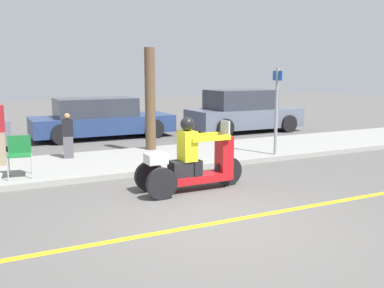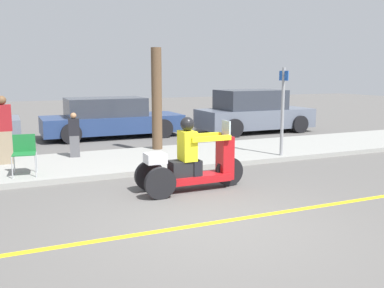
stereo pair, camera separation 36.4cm
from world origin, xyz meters
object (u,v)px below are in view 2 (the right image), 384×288
Objects in this scene: parked_car_lot_far at (110,118)px; tree_trunk at (157,99)px; motorcycle_trike at (192,164)px; spectator_with_child at (74,136)px; folding_chair_set_back at (24,150)px; spectator_far_back at (4,131)px; street_sign at (283,108)px; parked_car_lot_right at (253,112)px.

tree_trunk is (0.50, -3.45, 0.84)m from parked_car_lot_far.
spectator_with_child is at bearing 114.36° from motorcycle_trike.
folding_chair_set_back is 5.97m from parked_car_lot_far.
spectator_far_back is 1.41× the size of spectator_with_child.
street_sign is (3.21, 1.68, 0.82)m from motorcycle_trike.
street_sign is (-2.09, -4.71, 0.59)m from parked_car_lot_right.
spectator_far_back is at bearing 105.57° from folding_chair_set_back.
tree_trunk reaches higher than parked_car_lot_right.
spectator_far_back is at bearing -130.83° from parked_car_lot_far.
parked_car_lot_right is 5.24m from parked_car_lot_far.
parked_car_lot_far is (0.14, 7.27, 0.14)m from motorcycle_trike.
parked_car_lot_far is at bearing 60.10° from folding_chair_set_back.
parked_car_lot_far is at bearing 88.91° from motorcycle_trike.
spectator_with_child is (-1.62, 3.57, 0.15)m from motorcycle_trike.
parked_car_lot_right is (6.92, 2.83, 0.08)m from spectator_with_child.
parked_car_lot_right reaches higher than folding_chair_set_back.
motorcycle_trike is 1.90× the size of spectator_with_child.
parked_car_lot_far is at bearing 98.16° from tree_trunk.
tree_trunk reaches higher than motorcycle_trike.
motorcycle_trike reaches higher than folding_chair_set_back.
motorcycle_trike is at bearing -46.70° from spectator_far_back.
spectator_with_child is 0.24× the size of parked_car_lot_far.
parked_car_lot_right is 0.90× the size of parked_car_lot_far.
street_sign is at bearing -14.96° from spectator_far_back.
tree_trunk is at bearing 6.27° from spectator_with_child.
folding_chair_set_back is (0.36, -1.31, -0.25)m from spectator_far_back.
spectator_with_child is at bearing -115.36° from parked_car_lot_far.
street_sign is (3.08, -5.58, 0.67)m from parked_car_lot_far.
spectator_with_child is 0.40× the size of tree_trunk.
spectator_far_back is 0.37× the size of parked_car_lot_right.
parked_car_lot_right is at bearing 66.14° from street_sign.
motorcycle_trike is 0.45× the size of parked_car_lot_far.
spectator_far_back is at bearing -173.94° from spectator_with_child.
folding_chair_set_back is at bearing 143.65° from motorcycle_trike.
tree_trunk reaches higher than parked_car_lot_far.
parked_car_lot_far is at bearing 49.17° from spectator_far_back.
motorcycle_trike is 3.72m from street_sign.
parked_car_lot_right is 5.19m from street_sign.
tree_trunk is at bearing 140.45° from street_sign.
street_sign is at bearing -21.31° from spectator_with_child.
motorcycle_trike is 0.50× the size of parked_car_lot_right.
parked_car_lot_right is 1.55× the size of tree_trunk.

